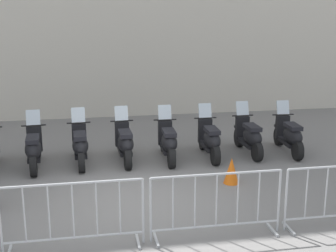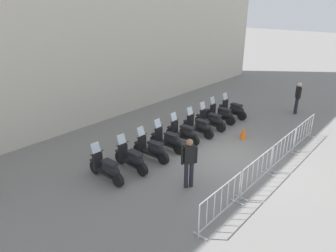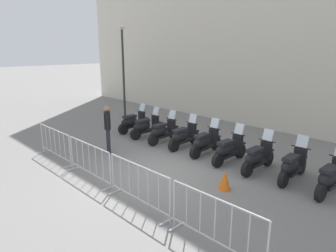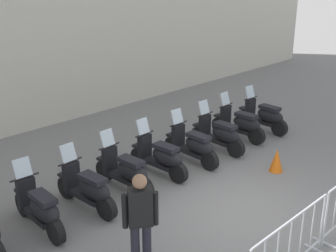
{
  "view_description": "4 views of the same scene",
  "coord_description": "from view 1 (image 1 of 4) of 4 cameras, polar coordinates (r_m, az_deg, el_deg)",
  "views": [
    {
      "loc": [
        -0.54,
        -8.07,
        3.53
      ],
      "look_at": [
        0.92,
        2.13,
        0.89
      ],
      "focal_mm": 49.18,
      "sensor_mm": 36.0,
      "label": 1
    },
    {
      "loc": [
        -9.37,
        -5.44,
        5.66
      ],
      "look_at": [
        -0.79,
        2.6,
        0.89
      ],
      "focal_mm": 32.67,
      "sensor_mm": 36.0,
      "label": 2
    },
    {
      "loc": [
        6.32,
        -5.41,
        3.67
      ],
      "look_at": [
        -1.22,
        1.6,
        0.96
      ],
      "focal_mm": 31.7,
      "sensor_mm": 36.0,
      "label": 3
    },
    {
      "loc": [
        -6.22,
        -4.51,
        4.58
      ],
      "look_at": [
        0.07,
        2.23,
        1.19
      ],
      "focal_mm": 47.37,
      "sensor_mm": 36.0,
      "label": 4
    }
  ],
  "objects": [
    {
      "name": "motorcycle_5",
      "position": [
        10.91,
        0.0,
        -2.02
      ],
      "size": [
        0.56,
        1.72,
        1.24
      ],
      "color": "black",
      "rests_on": "ground"
    },
    {
      "name": "motorcycle_3",
      "position": [
        10.82,
        -10.83,
        -2.42
      ],
      "size": [
        0.56,
        1.73,
        1.24
      ],
      "color": "black",
      "rests_on": "ground"
    },
    {
      "name": "barrier_segment_1",
      "position": [
        7.12,
        -11.66,
        -10.93
      ],
      "size": [
        2.12,
        0.51,
        1.07
      ],
      "color": "#B2B5B7",
      "rests_on": "ground"
    },
    {
      "name": "motorcycle_6",
      "position": [
        11.14,
        5.22,
        -1.73
      ],
      "size": [
        0.56,
        1.72,
        1.24
      ],
      "color": "black",
      "rests_on": "ground"
    },
    {
      "name": "motorcycle_4",
      "position": [
        10.85,
        -5.4,
        -2.17
      ],
      "size": [
        0.56,
        1.73,
        1.24
      ],
      "color": "black",
      "rests_on": "ground"
    },
    {
      "name": "motorcycle_8",
      "position": [
        11.85,
        14.84,
        -1.18
      ],
      "size": [
        0.56,
        1.72,
        1.24
      ],
      "color": "black",
      "rests_on": "ground"
    },
    {
      "name": "traffic_cone",
      "position": [
        9.65,
        7.87,
        -5.5
      ],
      "size": [
        0.32,
        0.32,
        0.55
      ],
      "primitive_type": "cone",
      "color": "orange",
      "rests_on": "ground"
    },
    {
      "name": "motorcycle_2",
      "position": [
        10.81,
        -16.29,
        -2.77
      ],
      "size": [
        0.56,
        1.73,
        1.24
      ],
      "color": "black",
      "rests_on": "ground"
    },
    {
      "name": "barrier_segment_2",
      "position": [
        7.37,
        6.02,
        -9.78
      ],
      "size": [
        2.12,
        0.51,
        1.07
      ],
      "color": "#B2B5B7",
      "rests_on": "ground"
    },
    {
      "name": "motorcycle_7",
      "position": [
        11.54,
        10.04,
        -1.32
      ],
      "size": [
        0.56,
        1.73,
        1.24
      ],
      "color": "black",
      "rests_on": "ground"
    },
    {
      "name": "ground_plane",
      "position": [
        8.83,
        -4.01,
        -9.24
      ],
      "size": [
        120.0,
        120.0,
        0.0
      ],
      "primitive_type": "plane",
      "color": "slate"
    }
  ]
}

